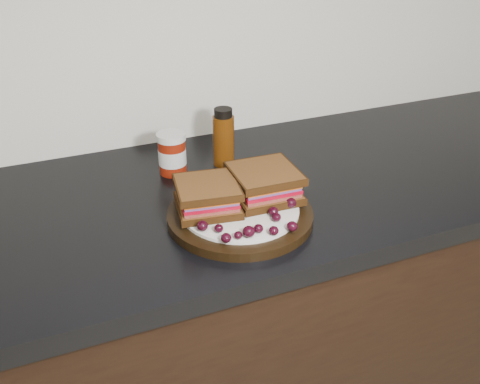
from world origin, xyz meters
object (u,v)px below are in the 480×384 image
object	(u,v)px
condiment_jar	(172,153)
oil_bottle	(224,137)
sandwich_left	(207,196)
plate	(240,215)

from	to	relation	value
condiment_jar	oil_bottle	distance (m)	0.12
sandwich_left	condiment_jar	distance (m)	0.22
plate	condiment_jar	xyz separation A→B (m)	(-0.06, 0.24, 0.04)
condiment_jar	sandwich_left	bearing A→B (deg)	-88.11
condiment_jar	oil_bottle	xyz separation A→B (m)	(0.12, -0.00, 0.02)
sandwich_left	plate	bearing A→B (deg)	-14.09
condiment_jar	oil_bottle	size ratio (longest dim) A/B	0.70
sandwich_left	oil_bottle	size ratio (longest dim) A/B	0.86
plate	sandwich_left	distance (m)	0.07
oil_bottle	condiment_jar	bearing A→B (deg)	178.71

